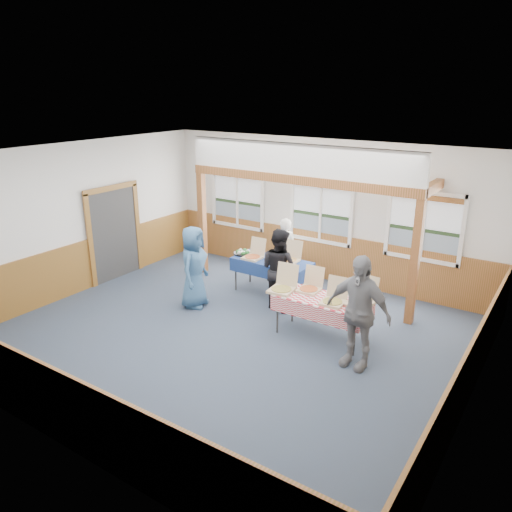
{
  "coord_description": "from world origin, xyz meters",
  "views": [
    {
      "loc": [
        4.82,
        -6.45,
        4.28
      ],
      "look_at": [
        -0.12,
        1.0,
        1.21
      ],
      "focal_mm": 35.0,
      "sensor_mm": 36.0,
      "label": 1
    }
  ],
  "objects_px": {
    "woman_white": "(285,250)",
    "woman_black": "(279,269)",
    "man_blue": "(194,267)",
    "table_left": "(272,263)",
    "person_grey": "(358,312)",
    "table_right": "(322,302)"
  },
  "relations": [
    {
      "from": "table_right",
      "to": "woman_black",
      "type": "relative_size",
      "value": 1.05
    },
    {
      "from": "man_blue",
      "to": "person_grey",
      "type": "height_order",
      "value": "person_grey"
    },
    {
      "from": "woman_black",
      "to": "man_blue",
      "type": "xyz_separation_m",
      "value": [
        -1.45,
        -0.88,
        0.01
      ]
    },
    {
      "from": "woman_white",
      "to": "woman_black",
      "type": "xyz_separation_m",
      "value": [
        0.62,
        -1.3,
        0.08
      ]
    },
    {
      "from": "woman_white",
      "to": "person_grey",
      "type": "height_order",
      "value": "person_grey"
    },
    {
      "from": "table_left",
      "to": "man_blue",
      "type": "height_order",
      "value": "man_blue"
    },
    {
      "from": "table_right",
      "to": "man_blue",
      "type": "bearing_deg",
      "value": -170.26
    },
    {
      "from": "table_left",
      "to": "table_right",
      "type": "relative_size",
      "value": 0.99
    },
    {
      "from": "table_right",
      "to": "person_grey",
      "type": "height_order",
      "value": "person_grey"
    },
    {
      "from": "table_right",
      "to": "woman_white",
      "type": "xyz_separation_m",
      "value": [
        -1.92,
        1.99,
        0.05
      ]
    },
    {
      "from": "woman_white",
      "to": "woman_black",
      "type": "height_order",
      "value": "woman_black"
    },
    {
      "from": "table_left",
      "to": "woman_black",
      "type": "height_order",
      "value": "woman_black"
    },
    {
      "from": "table_left",
      "to": "table_right",
      "type": "xyz_separation_m",
      "value": [
        1.79,
        -1.22,
        -0.0
      ]
    },
    {
      "from": "woman_black",
      "to": "person_grey",
      "type": "xyz_separation_m",
      "value": [
        2.17,
        -1.22,
        0.11
      ]
    },
    {
      "from": "woman_white",
      "to": "person_grey",
      "type": "relative_size",
      "value": 0.8
    },
    {
      "from": "table_left",
      "to": "man_blue",
      "type": "relative_size",
      "value": 1.02
    },
    {
      "from": "table_left",
      "to": "person_grey",
      "type": "xyz_separation_m",
      "value": [
        2.66,
        -1.75,
        0.24
      ]
    },
    {
      "from": "table_left",
      "to": "woman_black",
      "type": "bearing_deg",
      "value": -44.49
    },
    {
      "from": "woman_black",
      "to": "man_blue",
      "type": "bearing_deg",
      "value": 41.24
    },
    {
      "from": "table_left",
      "to": "woman_black",
      "type": "relative_size",
      "value": 1.04
    },
    {
      "from": "woman_black",
      "to": "man_blue",
      "type": "height_order",
      "value": "man_blue"
    },
    {
      "from": "table_left",
      "to": "woman_white",
      "type": "height_order",
      "value": "woman_white"
    }
  ]
}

